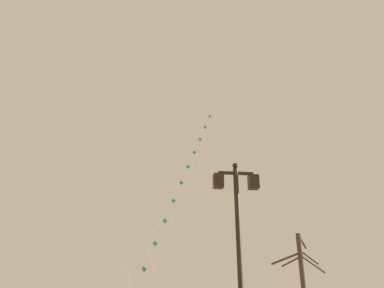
% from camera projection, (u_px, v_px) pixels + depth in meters
% --- Properties ---
extents(twin_lantern_lamp_post, '(1.30, 0.28, 5.02)m').
position_uv_depth(twin_lantern_lamp_post, '(238.00, 217.00, 10.36)').
color(twin_lantern_lamp_post, black).
rests_on(twin_lantern_lamp_post, ground_plane).
extents(kite_train, '(7.19, 11.05, 18.72)m').
position_uv_depth(kite_train, '(181.00, 184.00, 30.29)').
color(kite_train, brown).
rests_on(kite_train, ground_plane).
extents(bare_tree, '(2.74, 1.05, 4.41)m').
position_uv_depth(bare_tree, '(302.00, 275.00, 18.55)').
color(bare_tree, '#4C3826').
rests_on(bare_tree, ground_plane).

